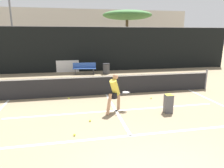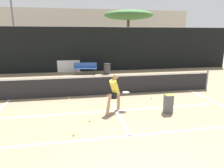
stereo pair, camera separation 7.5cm
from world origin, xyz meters
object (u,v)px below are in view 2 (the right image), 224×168
object	(u,v)px
courtside_bench	(85,68)
parked_car	(69,61)
trash_bin	(107,69)
player_practicing	(115,91)
ball_hopper	(168,103)

from	to	relation	value
courtside_bench	parked_car	xyz separation A→B (m)	(-1.23, 3.19, 0.18)
parked_car	courtside_bench	bearing A→B (deg)	-68.87
courtside_bench	trash_bin	xyz separation A→B (m)	(1.64, -0.20, -0.07)
trash_bin	courtside_bench	bearing A→B (deg)	173.18
courtside_bench	player_practicing	bearing A→B (deg)	-77.40
player_practicing	trash_bin	bearing A→B (deg)	40.68
ball_hopper	parked_car	distance (m)	12.21
player_practicing	trash_bin	size ratio (longest dim) A/B	1.85
parked_car	ball_hopper	bearing A→B (deg)	-71.46
trash_bin	player_practicing	bearing A→B (deg)	-97.11
player_practicing	parked_car	world-z (taller)	parked_car
courtside_bench	trash_bin	world-z (taller)	courtside_bench
ball_hopper	player_practicing	bearing A→B (deg)	165.50
ball_hopper	trash_bin	distance (m)	8.25
player_practicing	trash_bin	distance (m)	7.74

